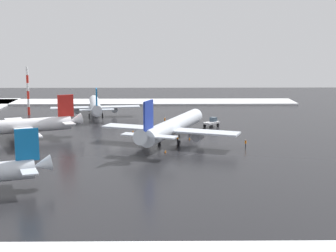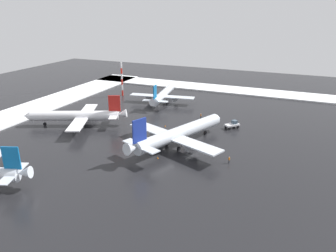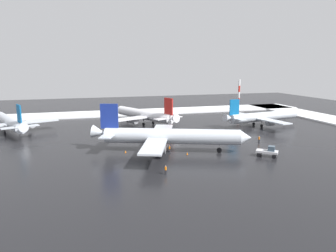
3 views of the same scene
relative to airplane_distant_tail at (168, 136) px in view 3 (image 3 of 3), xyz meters
The scene contains 14 objects.
ground_plane 14.07m from the airplane_distant_tail, 102.49° to the right, with size 240.00×240.00×0.00m, color black.
snow_bank_far 63.42m from the airplane_distant_tail, 92.66° to the right, with size 152.00×16.00×0.52m, color white.
airplane_distant_tail is the anchor object (origin of this frame).
airplane_parked_starboard 45.22m from the airplane_distant_tail, 150.59° to the right, with size 31.48×26.27×9.37m.
airplane_foreground_jet 36.41m from the airplane_distant_tail, 94.17° to the right, with size 26.85×31.63×9.94m.
airplane_far_rear 51.97m from the airplane_distant_tail, 41.32° to the right, with size 26.25×31.04×9.59m.
pushback_tug 22.78m from the airplane_distant_tail, 151.82° to the left, with size 4.93×4.66×2.50m.
ground_crew_mid_apron 16.55m from the airplane_distant_tail, 71.83° to the left, with size 0.36×0.36×1.71m.
ground_crew_near_tug 2.92m from the airplane_distant_tail, 91.73° to the left, with size 0.36×0.36×1.71m.
ground_crew_beside_wing 25.56m from the airplane_distant_tail, behind, with size 0.36×0.36×1.71m.
antenna_mast 59.70m from the airplane_distant_tail, 134.33° to the right, with size 0.70×0.70×14.43m.
traffic_cone_near_nose 10.48m from the airplane_distant_tail, ahead, with size 0.36×0.36×0.55m, color orange.
traffic_cone_mid_line 16.33m from the airplane_distant_tail, 143.15° to the right, with size 0.36×0.36×0.55m, color orange.
traffic_cone_wingtip_side 6.22m from the airplane_distant_tail, 130.82° to the left, with size 0.36×0.36×0.55m, color orange.
Camera 3 is at (24.32, 84.66, 20.19)m, focal length 35.00 mm.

